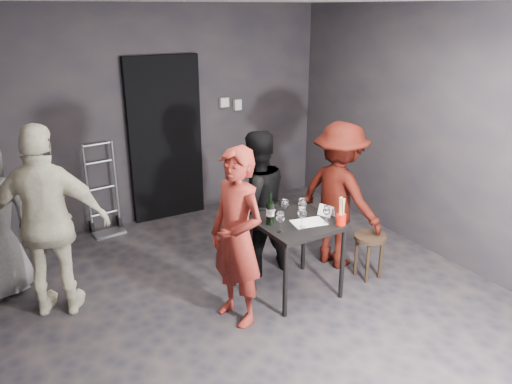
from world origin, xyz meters
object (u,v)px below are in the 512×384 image
bystander_cream (47,207)px  tasting_table (296,230)px  breadstick_cup (341,212)px  hand_truck (106,216)px  woman_black (256,203)px  wine_bottle (270,212)px  server_red (237,233)px  stool (370,244)px  man_maroon (340,193)px

bystander_cream → tasting_table: bearing=-176.5°
bystander_cream → breadstick_cup: 2.60m
hand_truck → breadstick_cup: 3.10m
woman_black → wine_bottle: 0.52m
server_red → bystander_cream: 1.65m
stool → breadstick_cup: size_ratio=1.63×
hand_truck → man_maroon: 2.91m
hand_truck → breadstick_cup: size_ratio=3.96×
woman_black → breadstick_cup: 0.94m
stool → server_red: (-1.51, 0.01, 0.47)m
hand_truck → woman_black: 2.16m
man_maroon → breadstick_cup: bearing=129.3°
man_maroon → breadstick_cup: 0.68m
server_red → bystander_cream: bystander_cream is taller
woman_black → wine_bottle: bearing=74.2°
tasting_table → wine_bottle: bearing=166.1°
bystander_cream → breadstick_cup: bearing=-179.7°
tasting_table → wine_bottle: wine_bottle is taller
hand_truck → stool: hand_truck is taller
stool → wine_bottle: bearing=169.0°
stool → man_maroon: man_maroon is taller
woman_black → breadstick_cup: bearing=116.3°
bystander_cream → wine_bottle: bystander_cream is taller
tasting_table → man_maroon: 0.79m
server_red → man_maroon: server_red is taller
woman_black → wine_bottle: size_ratio=4.99×
server_red → wine_bottle: size_ratio=5.47×
tasting_table → breadstick_cup: size_ratio=2.61×
stool → woman_black: (-0.94, 0.70, 0.40)m
stool → man_maroon: (-0.09, 0.41, 0.45)m
stool → man_maroon: size_ratio=0.29×
woman_black → man_maroon: man_maroon is taller
hand_truck → tasting_table: (1.27, -2.31, 0.44)m
man_maroon → wine_bottle: size_ratio=5.29×
tasting_table → stool: (0.81, -0.14, -0.28)m
woman_black → man_maroon: size_ratio=0.94×
stool → woman_black: size_ratio=0.31×
wine_bottle → breadstick_cup: (0.56, -0.33, 0.01)m
bystander_cream → wine_bottle: (1.81, -0.72, -0.16)m
breadstick_cup → woman_black: bearing=117.7°
man_maroon → bystander_cream: size_ratio=0.79×
hand_truck → man_maroon: size_ratio=0.70×
stool → wine_bottle: (-1.06, 0.21, 0.50)m
tasting_table → bystander_cream: size_ratio=0.36×
man_maroon → bystander_cream: bearing=66.2°
server_red → bystander_cream: bearing=-138.5°
server_red → hand_truck: bearing=178.5°
woman_black → tasting_table: bearing=101.2°
man_maroon → wine_bottle: 1.00m
tasting_table → stool: tasting_table is taller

